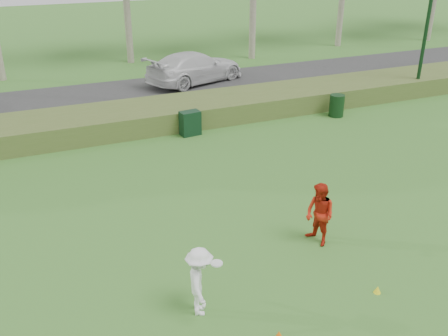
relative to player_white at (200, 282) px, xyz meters
name	(u,v)px	position (x,y,z in m)	size (l,w,h in m)	color
ground	(288,279)	(2.38, 0.23, -0.82)	(120.00, 120.00, 0.00)	#2F6B23
reed_strip	(153,116)	(2.38, 12.23, -0.37)	(80.00, 3.00, 0.90)	#445A24
park_road	(127,95)	(2.38, 17.23, -0.79)	(80.00, 6.00, 0.06)	#2D2D2D
player_white	(200,282)	(0.00, 0.00, 0.00)	(0.97, 1.18, 1.64)	white
player_red	(320,215)	(3.92, 1.34, 0.06)	(0.86, 0.67, 1.76)	#B6210F
cone_orange	(279,335)	(1.19, -1.44, -0.71)	(0.20, 0.20, 0.23)	orange
cone_yellow	(377,289)	(4.05, -1.03, -0.73)	(0.17, 0.17, 0.19)	yellow
utility_cabinet	(190,123)	(3.50, 10.47, -0.31)	(0.82, 0.51, 1.03)	black
trash_bin	(337,106)	(10.57, 10.09, -0.31)	(0.68, 0.68, 1.02)	black
car_right	(195,67)	(6.54, 18.12, 0.09)	(2.40, 5.90, 1.71)	silver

